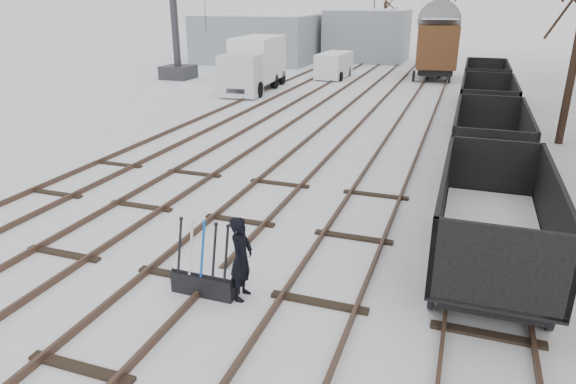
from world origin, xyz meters
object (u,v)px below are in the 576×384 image
object	(u,v)px
lorry	(254,64)
freight_wagon_a	(491,236)
box_van_wagon	(436,44)
crane	(178,39)
ground_frame	(205,280)
worker	(241,258)
panel_van	(334,65)

from	to	relation	value
lorry	freight_wagon_a	bearing A→B (deg)	-59.65
box_van_wagon	crane	distance (m)	18.16
ground_frame	freight_wagon_a	bearing A→B (deg)	27.97
box_van_wagon	lorry	distance (m)	13.43
worker	crane	bearing A→B (deg)	30.91
ground_frame	lorry	world-z (taller)	lorry
panel_van	worker	bearing A→B (deg)	-76.64
freight_wagon_a	crane	distance (m)	30.44
freight_wagon_a	panel_van	world-z (taller)	freight_wagon_a
ground_frame	box_van_wagon	distance (m)	30.99
lorry	box_van_wagon	bearing A→B (deg)	36.40
worker	crane	xyz separation A→B (m)	(-16.04, 24.99, 1.87)
worker	box_van_wagon	size ratio (longest dim) A/B	0.29
ground_frame	panel_van	bearing A→B (deg)	100.42
worker	panel_van	distance (m)	29.28
panel_van	crane	world-z (taller)	crane
ground_frame	panel_van	distance (m)	29.26
freight_wagon_a	box_van_wagon	xyz separation A→B (m)	(-3.29, 28.17, 1.57)
freight_wagon_a	crane	xyz separation A→B (m)	(-20.51, 22.41, 1.86)
freight_wagon_a	box_van_wagon	bearing A→B (deg)	96.65
worker	freight_wagon_a	size ratio (longest dim) A/B	0.31
lorry	crane	bearing A→B (deg)	152.69
ground_frame	worker	bearing A→B (deg)	8.41
ground_frame	freight_wagon_a	size ratio (longest dim) A/B	0.27
worker	panel_van	world-z (taller)	panel_van
ground_frame	crane	bearing A→B (deg)	122.17
ground_frame	box_van_wagon	world-z (taller)	box_van_wagon
lorry	crane	size ratio (longest dim) A/B	0.69
worker	lorry	xyz separation A→B (m)	(-8.97, 22.00, 0.80)
freight_wagon_a	ground_frame	bearing A→B (deg)	-152.85
ground_frame	lorry	distance (m)	23.62
ground_frame	worker	size ratio (longest dim) A/B	0.89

